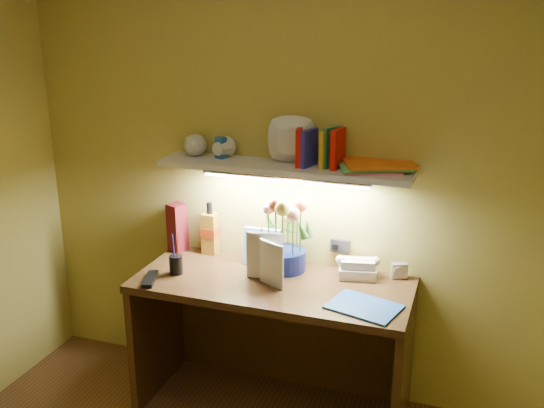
# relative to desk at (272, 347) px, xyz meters

# --- Properties ---
(desk) EXTENTS (1.40, 0.60, 0.75)m
(desk) POSITION_rel_desk_xyz_m (0.00, 0.00, 0.00)
(desk) COLOR black
(desk) RESTS_ON ground
(flower_bouquet) EXTENTS (0.28, 0.28, 0.39)m
(flower_bouquet) POSITION_rel_desk_xyz_m (0.02, 0.16, 0.57)
(flower_bouquet) COLOR #0B123D
(flower_bouquet) RESTS_ON desk
(telephone) EXTENTS (0.21, 0.18, 0.11)m
(telephone) POSITION_rel_desk_xyz_m (0.40, 0.20, 0.43)
(telephone) COLOR #EEE5C7
(telephone) RESTS_ON desk
(desk_clock) EXTENTS (0.09, 0.07, 0.08)m
(desk_clock) POSITION_rel_desk_xyz_m (0.60, 0.25, 0.42)
(desk_clock) COLOR silver
(desk_clock) RESTS_ON desk
(whisky_bottle) EXTENTS (0.08, 0.08, 0.30)m
(whisky_bottle) POSITION_rel_desk_xyz_m (-0.45, 0.25, 0.52)
(whisky_bottle) COLOR #9E6A1A
(whisky_bottle) RESTS_ON desk
(whisky_box) EXTENTS (0.12, 0.12, 0.27)m
(whisky_box) POSITION_rel_desk_xyz_m (-0.65, 0.23, 0.51)
(whisky_box) COLOR #581014
(whisky_box) RESTS_ON desk
(pen_cup) EXTENTS (0.07, 0.07, 0.17)m
(pen_cup) POSITION_rel_desk_xyz_m (-0.50, -0.07, 0.46)
(pen_cup) COLOR black
(pen_cup) RESTS_ON desk
(art_card) EXTENTS (0.20, 0.05, 0.20)m
(art_card) POSITION_rel_desk_xyz_m (-0.12, 0.19, 0.48)
(art_card) COLOR white
(art_card) RESTS_ON desk
(tv_remote) EXTENTS (0.11, 0.19, 0.02)m
(tv_remote) POSITION_rel_desk_xyz_m (-0.59, -0.20, 0.39)
(tv_remote) COLOR black
(tv_remote) RESTS_ON desk
(blue_folder) EXTENTS (0.36, 0.31, 0.01)m
(blue_folder) POSITION_rel_desk_xyz_m (0.49, -0.13, 0.38)
(blue_folder) COLOR #1F59B0
(blue_folder) RESTS_ON desk
(desk_book_a) EXTENTS (0.19, 0.05, 0.25)m
(desk_book_a) POSITION_rel_desk_xyz_m (-0.14, 0.01, 0.50)
(desk_book_a) COLOR beige
(desk_book_a) RESTS_ON desk
(desk_book_b) EXTENTS (0.16, 0.10, 0.23)m
(desk_book_b) POSITION_rel_desk_xyz_m (-0.06, -0.01, 0.49)
(desk_book_b) COLOR silver
(desk_book_b) RESTS_ON desk
(wall_shelf) EXTENTS (1.32, 0.37, 0.23)m
(wall_shelf) POSITION_rel_desk_xyz_m (0.04, 0.18, 0.96)
(wall_shelf) COLOR silver
(wall_shelf) RESTS_ON ground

